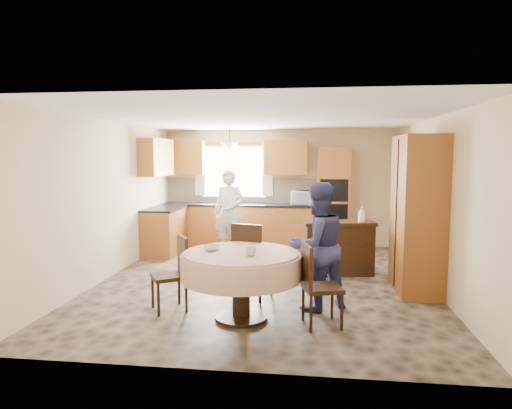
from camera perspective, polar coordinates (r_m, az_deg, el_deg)
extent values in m
cube|color=#6F5E4E|center=(7.18, 1.04, -9.56)|extent=(5.00, 6.00, 0.01)
cube|color=white|center=(6.94, 1.09, 10.73)|extent=(5.00, 6.00, 0.01)
cube|color=#D1B585|center=(9.93, 2.93, 2.11)|extent=(5.00, 0.02, 2.50)
cube|color=#D1B585|center=(4.01, -3.57, -3.81)|extent=(5.00, 0.02, 2.50)
cube|color=#D1B585|center=(7.64, -17.93, 0.62)|extent=(0.02, 6.00, 2.50)
cube|color=#D1B585|center=(7.13, 21.46, 0.13)|extent=(0.02, 6.00, 2.50)
cube|color=white|center=(10.02, -2.79, 4.15)|extent=(1.40, 0.03, 1.10)
cube|color=white|center=(10.12, -7.04, 4.41)|extent=(0.22, 0.02, 1.15)
cube|color=white|center=(9.86, 1.46, 4.41)|extent=(0.22, 0.02, 1.15)
cube|color=#AB662D|center=(9.82, -2.18, -2.69)|extent=(3.30, 0.60, 0.88)
cube|color=black|center=(9.77, -2.19, -0.02)|extent=(3.30, 0.64, 0.04)
cube|color=#AB662D|center=(9.29, -11.36, -3.32)|extent=(0.60, 1.20, 0.88)
cube|color=black|center=(9.22, -11.42, -0.49)|extent=(0.64, 1.20, 0.04)
cube|color=beige|center=(10.02, -1.93, 1.75)|extent=(3.30, 0.02, 0.55)
cube|color=#CC8633|center=(10.11, -8.85, 5.86)|extent=(0.85, 0.33, 0.72)
cube|color=#CC8633|center=(9.73, 3.76, 5.91)|extent=(0.90, 0.33, 0.72)
cube|color=#CC8633|center=(9.21, -12.36, 5.77)|extent=(0.33, 1.20, 0.72)
cube|color=#AB662D|center=(9.62, 9.63, 0.77)|extent=(0.66, 0.62, 2.12)
cube|color=black|center=(9.29, 9.73, 1.75)|extent=(0.56, 0.01, 0.45)
cube|color=black|center=(9.34, 9.68, -1.31)|extent=(0.56, 0.01, 0.45)
cone|color=beige|center=(9.54, -3.32, 7.17)|extent=(0.36, 0.36, 0.18)
cube|color=#36210E|center=(7.64, 10.25, -5.54)|extent=(1.21, 0.66, 0.82)
cube|color=black|center=(7.47, 18.44, -7.18)|extent=(0.45, 0.37, 0.53)
cube|color=#AB662D|center=(6.89, 19.56, -1.14)|extent=(0.58, 1.17, 2.23)
cylinder|color=#36210E|center=(5.50, -1.86, -10.44)|extent=(0.21, 0.21, 0.75)
cylinder|color=#36210E|center=(5.61, -1.85, -13.90)|extent=(0.63, 0.63, 0.04)
cylinder|color=beige|center=(5.40, -1.88, -6.24)|extent=(1.36, 1.36, 0.05)
cylinder|color=beige|center=(5.43, -1.87, -7.75)|extent=(1.42, 1.42, 0.29)
cube|color=#36210E|center=(5.90, -10.84, -8.82)|extent=(0.56, 0.56, 0.05)
cube|color=#36210E|center=(5.88, -9.15, -6.23)|extent=(0.23, 0.35, 0.48)
cylinder|color=#36210E|center=(5.86, -12.97, -11.27)|extent=(0.03, 0.03, 0.41)
cylinder|color=#36210E|center=(5.75, -9.67, -11.53)|extent=(0.03, 0.03, 0.41)
cylinder|color=#36210E|center=(6.17, -11.85, -10.35)|extent=(0.03, 0.03, 0.41)
cylinder|color=#36210E|center=(6.07, -8.70, -10.57)|extent=(0.03, 0.03, 0.41)
cube|color=#36210E|center=(6.30, -0.43, -7.26)|extent=(0.56, 0.56, 0.05)
cube|color=#36210E|center=(6.05, -1.22, -4.99)|extent=(0.43, 0.16, 0.54)
cylinder|color=#36210E|center=(6.20, -2.47, -9.88)|extent=(0.04, 0.04, 0.46)
cylinder|color=#36210E|center=(6.15, 1.15, -10.02)|extent=(0.04, 0.04, 0.46)
cylinder|color=#36210E|center=(6.57, -1.89, -8.96)|extent=(0.04, 0.04, 0.46)
cylinder|color=#36210E|center=(6.52, 1.51, -9.08)|extent=(0.04, 0.04, 0.46)
cube|color=#36210E|center=(5.33, 8.29, -10.29)|extent=(0.51, 0.51, 0.05)
cube|color=#36210E|center=(5.21, 6.35, -7.63)|extent=(0.14, 0.39, 0.49)
cylinder|color=#36210E|center=(5.23, 6.30, -13.23)|extent=(0.04, 0.04, 0.42)
cylinder|color=#36210E|center=(5.24, 10.26, -13.27)|extent=(0.04, 0.04, 0.42)
cylinder|color=#36210E|center=(5.57, 6.36, -12.03)|extent=(0.04, 0.04, 0.42)
cylinder|color=#36210E|center=(5.57, 10.07, -12.07)|extent=(0.04, 0.04, 0.42)
cube|color=gold|center=(7.80, 20.05, 3.12)|extent=(0.05, 0.55, 0.45)
cube|color=#ACC0C9|center=(7.80, 19.83, 3.13)|extent=(0.01, 0.45, 0.36)
imported|color=silver|center=(9.57, 6.07, 0.85)|extent=(0.58, 0.43, 0.30)
imported|color=silver|center=(8.91, -3.39, -1.02)|extent=(0.66, 0.48, 1.67)
imported|color=navy|center=(5.81, 7.69, -5.19)|extent=(0.99, 0.93, 1.62)
imported|color=#B2B2B2|center=(7.55, 8.81, -2.25)|extent=(0.25, 0.25, 0.06)
imported|color=silver|center=(7.57, 13.06, -1.36)|extent=(0.15, 0.15, 0.31)
imported|color=#B2B2B2|center=(5.19, -0.65, -5.92)|extent=(0.14, 0.14, 0.10)
imported|color=#B2B2B2|center=(5.50, -5.55, -5.43)|extent=(0.26, 0.26, 0.06)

